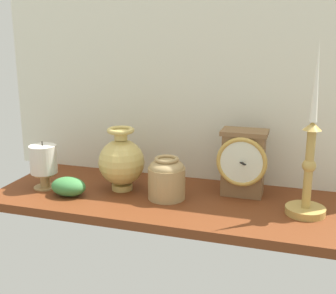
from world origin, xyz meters
The scene contains 8 objects.
ground_plane centered at (0.00, 0.00, -1.20)cm, with size 100.00×36.00×2.40cm, color #632E14.
back_wall centered at (0.00, 18.50, 32.50)cm, with size 120.00×2.00×65.00cm, color silver.
mantel_clock centered at (16.47, 7.57, 9.36)cm, with size 13.43×10.14×18.08cm.
candlestick_tall_left centered at (33.32, -0.89, 11.49)cm, with size 9.75×9.75×42.03cm.
brass_vase_bulbous centered at (-16.55, 1.56, 8.32)cm, with size 12.94×12.94×17.89cm.
brass_vase_jar centered at (-2.48, -1.02, 5.88)cm, with size 9.99×9.99×11.44cm.
pillar_candle_front centered at (-38.15, -3.85, 7.52)cm, with size 7.59×7.59×13.71cm.
ivy_sprig centered at (-28.57, -7.27, 2.58)cm, with size 9.84×6.89×5.17cm.
Camera 1 is at (31.73, -108.14, 44.38)cm, focal length 47.64 mm.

